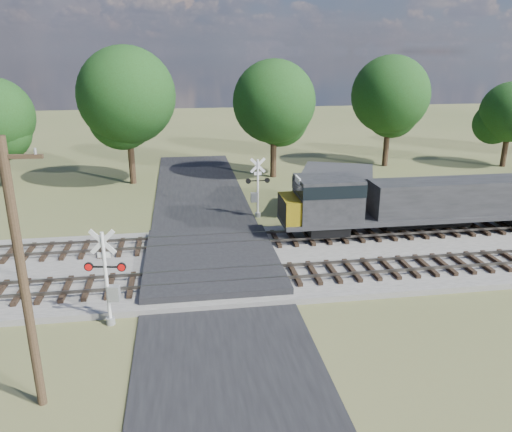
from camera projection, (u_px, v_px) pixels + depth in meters
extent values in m
plane|color=#48542D|center=(212.00, 270.00, 26.43)|extent=(160.00, 160.00, 0.00)
cube|color=gray|center=(388.00, 253.00, 28.28)|extent=(140.00, 10.00, 0.30)
cube|color=black|center=(212.00, 269.00, 26.41)|extent=(7.00, 60.00, 0.08)
cube|color=#262628|center=(212.00, 260.00, 26.80)|extent=(7.00, 9.00, 0.62)
cube|color=black|center=(255.00, 276.00, 24.71)|extent=(44.00, 2.60, 0.18)
cube|color=#555049|center=(414.00, 269.00, 25.13)|extent=(140.00, 0.08, 0.15)
cube|color=#555049|center=(402.00, 258.00, 26.48)|extent=(140.00, 0.08, 0.15)
cube|color=black|center=(243.00, 241.00, 29.41)|extent=(44.00, 2.60, 0.18)
cube|color=#555049|center=(377.00, 235.00, 29.83)|extent=(140.00, 0.08, 0.15)
cube|color=#555049|center=(368.00, 227.00, 31.17)|extent=(140.00, 0.08, 0.15)
cylinder|color=silver|center=(106.00, 280.00, 20.49)|extent=(0.15, 0.15, 4.16)
cylinder|color=#929497|center=(111.00, 321.00, 21.09)|extent=(0.37, 0.37, 0.31)
cube|color=silver|center=(103.00, 242.00, 19.96)|extent=(1.08, 0.23, 1.09)
cube|color=silver|center=(103.00, 242.00, 19.96)|extent=(1.08, 0.23, 1.09)
cube|color=silver|center=(104.00, 255.00, 20.14)|extent=(0.52, 0.12, 0.23)
cube|color=black|center=(105.00, 267.00, 20.31)|extent=(1.65, 0.35, 0.06)
cylinder|color=red|center=(89.00, 267.00, 20.32)|extent=(0.39, 0.17, 0.37)
cylinder|color=red|center=(122.00, 267.00, 20.29)|extent=(0.39, 0.17, 0.37)
cube|color=#929497|center=(114.00, 293.00, 20.68)|extent=(0.52, 0.39, 0.68)
cylinder|color=silver|center=(258.00, 189.00, 34.24)|extent=(0.14, 0.14, 4.07)
cylinder|color=#929497|center=(258.00, 215.00, 34.84)|extent=(0.37, 0.37, 0.31)
cube|color=silver|center=(258.00, 165.00, 33.73)|extent=(1.07, 0.05, 1.07)
cube|color=silver|center=(258.00, 165.00, 33.73)|extent=(1.07, 0.05, 1.07)
cube|color=silver|center=(258.00, 173.00, 33.91)|extent=(0.51, 0.04, 0.22)
cube|color=black|center=(258.00, 181.00, 34.07)|extent=(1.63, 0.08, 0.06)
cylinder|color=red|center=(267.00, 180.00, 34.17)|extent=(0.37, 0.11, 0.37)
cylinder|color=red|center=(248.00, 181.00, 33.97)|extent=(0.37, 0.11, 0.37)
cube|color=#929497|center=(254.00, 197.00, 34.40)|extent=(0.46, 0.31, 0.66)
cylinder|color=#312516|center=(23.00, 282.00, 15.01)|extent=(0.29, 0.29, 8.81)
cube|color=#312516|center=(3.00, 157.00, 13.81)|extent=(2.16, 0.28, 0.12)
cube|color=#482A1F|center=(337.00, 194.00, 34.99)|extent=(5.55, 5.55, 3.01)
cube|color=#2C2C2E|center=(338.00, 171.00, 34.48)|extent=(6.11, 6.11, 0.21)
cylinder|color=black|center=(1.00, 160.00, 42.09)|extent=(0.56, 0.56, 4.55)
cylinder|color=black|center=(131.00, 151.00, 42.83)|extent=(0.56, 0.56, 5.78)
sphere|color=#183310|center=(127.00, 96.00, 41.38)|extent=(8.10, 8.10, 8.10)
cylinder|color=black|center=(273.00, 149.00, 45.20)|extent=(0.56, 0.56, 5.23)
sphere|color=#183310|center=(274.00, 102.00, 43.89)|extent=(7.32, 7.32, 7.32)
cylinder|color=black|center=(387.00, 139.00, 49.66)|extent=(0.56, 0.56, 5.39)
sphere|color=#183310|center=(390.00, 95.00, 48.31)|extent=(7.54, 7.54, 7.54)
cylinder|color=black|center=(505.00, 146.00, 49.57)|extent=(0.56, 0.56, 4.15)
sphere|color=#183310|center=(511.00, 112.00, 48.53)|extent=(5.81, 5.81, 5.81)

